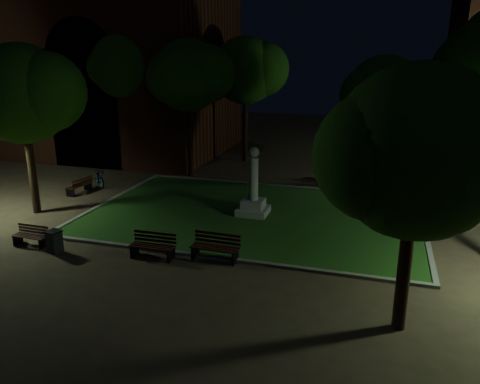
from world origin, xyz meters
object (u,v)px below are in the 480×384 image
at_px(bench_west_near, 31,236).
at_px(trash_bin, 54,241).
at_px(bench_near_left, 153,246).
at_px(bicycle, 100,178).
at_px(bench_left_side, 80,186).
at_px(bench_far_side, 334,174).
at_px(bench_near_right, 216,248).
at_px(monument, 253,196).
at_px(bench_right_side, 419,220).

height_order(bench_west_near, trash_bin, trash_bin).
relative_size(bench_near_left, trash_bin, 1.98).
xyz_separation_m(bench_west_near, bicycle, (-2.30, 8.38, 0.10)).
bearing_deg(bench_left_side, bicycle, -177.79).
distance_m(bench_far_side, bicycle, 13.71).
height_order(bench_west_near, bench_far_side, bench_far_side).
distance_m(trash_bin, bicycle, 9.43).
distance_m(bench_near_right, bench_far_side, 12.83).
bearing_deg(bicycle, bench_west_near, -121.54).
height_order(bench_near_right, trash_bin, bench_near_right).
xyz_separation_m(monument, trash_bin, (-6.18, -6.27, -0.52)).
bearing_deg(bench_near_left, bicycle, 131.87).
distance_m(bench_near_right, bench_right_side, 9.16).
xyz_separation_m(bench_left_side, bench_far_side, (12.90, 6.65, 0.00)).
bearing_deg(bench_far_side, bench_west_near, 66.82).
distance_m(bench_west_near, bench_far_side, 16.95).
bearing_deg(bench_west_near, bench_far_side, 53.18).
relative_size(bench_west_near, bicycle, 0.82).
xyz_separation_m(bench_west_near, bench_far_side, (10.49, 13.31, 0.04)).
height_order(bench_near_left, bench_left_side, bench_near_left).
bearing_deg(bench_right_side, bench_west_near, 133.63).
xyz_separation_m(bench_near_left, bench_right_side, (9.69, 5.91, 0.01)).
distance_m(bench_right_side, bench_far_side, 8.30).
bearing_deg(bench_near_right, bicycle, 143.95).
relative_size(bench_left_side, bicycle, 0.92).
distance_m(bench_west_near, bench_left_side, 7.08).
distance_m(bench_near_left, bench_far_side, 14.01).
distance_m(bench_near_left, bench_left_side, 9.88).
xyz_separation_m(monument, bicycle, (-9.83, 2.43, -0.49)).
bearing_deg(trash_bin, bench_left_side, 118.31).
relative_size(bench_far_side, bicycle, 0.94).
distance_m(bench_near_right, bicycle, 12.36).
bearing_deg(bench_near_left, bench_left_side, 139.16).
bearing_deg(monument, bench_far_side, 68.03).
distance_m(bench_west_near, trash_bin, 1.38).
bearing_deg(monument, bicycle, 166.12).
bearing_deg(bench_west_near, bicycle, 106.77).
relative_size(bench_left_side, bench_far_side, 0.97).
distance_m(bench_near_left, bicycle, 10.98).
bearing_deg(monument, bench_left_side, 175.93).
bearing_deg(bench_west_near, bench_left_side, 111.33).
relative_size(monument, bench_left_side, 1.97).
bearing_deg(bench_near_right, bench_right_side, 37.86).
distance_m(bench_near_right, bench_left_side, 11.49).
bearing_deg(bench_left_side, monument, 91.88).
relative_size(bench_left_side, trash_bin, 1.87).
distance_m(bench_west_near, bench_right_side, 16.14).
height_order(bench_west_near, bicycle, bicycle).
bearing_deg(monument, bench_near_right, -90.44).
bearing_deg(bench_right_side, monument, 113.15).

